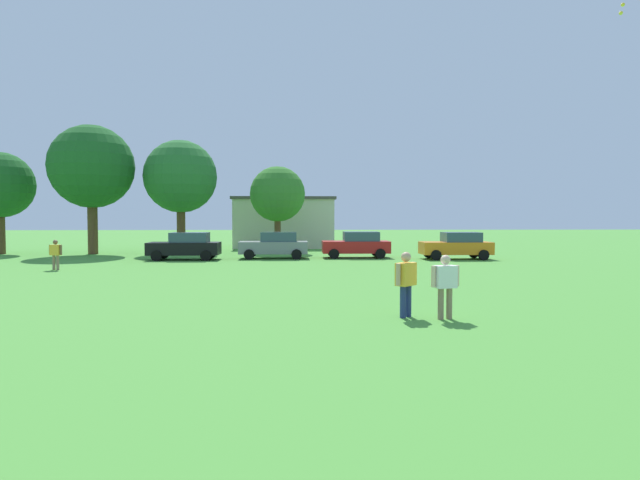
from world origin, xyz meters
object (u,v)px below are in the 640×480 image
bystander_midfield (406,279)px  tree_left (92,167)px  parked_car_black_0 (186,246)px  parked_car_gray_1 (275,245)px  adult_bystander (445,281)px  tree_far_left (0,185)px  bystander_near_trees (56,252)px  parked_car_red_2 (357,245)px  tree_right (181,177)px  tree_far_right (277,194)px  parked_car_orange_3 (457,245)px

bystander_midfield → tree_left: 30.40m
parked_car_black_0 → parked_car_gray_1: same height
adult_bystander → tree_far_left: tree_far_left is taller
bystander_midfield → tree_far_left: bearing=-90.4°
adult_bystander → bystander_near_trees: size_ratio=1.11×
parked_car_red_2 → tree_right: size_ratio=0.52×
parked_car_black_0 → parked_car_gray_1: 5.49m
bystander_near_trees → tree_far_right: size_ratio=0.23×
parked_car_black_0 → bystander_near_trees: bearing=49.4°
parked_car_gray_1 → parked_car_red_2: size_ratio=1.00×
parked_car_gray_1 → tree_right: size_ratio=0.52×
bystander_near_trees → tree_far_right: bearing=63.8°
tree_far_left → tree_far_right: bearing=2.9°
adult_bystander → parked_car_orange_3: bearing=-121.1°
parked_car_orange_3 → bystander_near_trees: bearing=14.7°
parked_car_gray_1 → parked_car_orange_3: 11.41m
parked_car_red_2 → tree_far_right: size_ratio=0.67×
bystander_midfield → parked_car_gray_1: bearing=-122.2°
bystander_near_trees → tree_left: 12.79m
bystander_near_trees → parked_car_black_0: (5.14, 6.00, -0.03)m
bystander_near_trees → tree_far_left: tree_far_left is taller
bystander_near_trees → tree_right: size_ratio=0.18×
parked_car_red_2 → tree_far_left: tree_far_left is taller
parked_car_red_2 → tree_left: 19.54m
parked_car_black_0 → tree_right: tree_right is taller
parked_car_orange_3 → tree_far_left: size_ratio=0.60×
tree_far_right → parked_car_orange_3: bearing=-31.3°
parked_car_black_0 → parked_car_red_2: same height
parked_car_gray_1 → parked_car_red_2: (5.27, 0.36, 0.00)m
adult_bystander → tree_far_right: size_ratio=0.26×
tree_right → parked_car_gray_1: bearing=-38.1°
tree_far_left → tree_left: bearing=-2.9°
adult_bystander → parked_car_gray_1: size_ratio=0.39×
tree_right → bystander_near_trees: bearing=-105.8°
tree_left → tree_right: size_ratio=1.11×
parked_car_orange_3 → tree_far_left: (-30.94, 5.96, 4.02)m
bystander_near_trees → tree_left: size_ratio=0.16×
parked_car_orange_3 → parked_car_red_2: bearing=-13.1°
tree_left → adult_bystander: bearing=-53.6°
adult_bystander → tree_left: 31.20m
bystander_near_trees → tree_far_left: bearing=141.1°
parked_car_black_0 → bystander_midfield: bearing=116.9°
parked_car_gray_1 → parked_car_red_2: same height
bystander_near_trees → parked_car_gray_1: 12.58m
parked_car_gray_1 → bystander_midfield: bearing=102.1°
parked_car_red_2 → parked_car_orange_3: size_ratio=1.00×
bystander_midfield → tree_far_right: (-4.29, 25.76, 3.29)m
tree_far_left → tree_left: (6.52, -0.33, 1.27)m
parked_car_gray_1 → tree_left: 14.81m
parked_car_red_2 → tree_left: tree_left is taller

